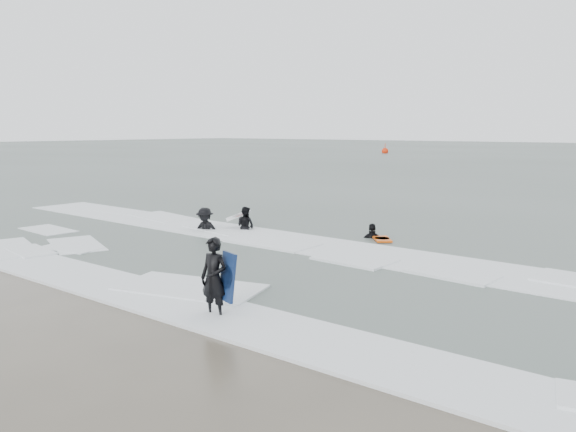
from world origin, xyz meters
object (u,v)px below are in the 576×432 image
Objects in this scene: surfer_wading at (246,231)px; surfer_right_near at (372,239)px; buoy at (385,151)px; surfer_breaker at (205,232)px; surfer_centre at (215,317)px.

surfer_right_near reaches higher than surfer_wading.
surfer_wading is at bearing -14.86° from surfer_right_near.
buoy reaches higher than surfer_wading.
buoy is (-27.23, 62.74, 0.42)m from surfer_breaker.
surfer_centre is 77.08m from buoy.
surfer_breaker is (-1.04, -1.03, 0.00)m from surfer_wading.
surfer_centre is 0.93× the size of surfer_breaker.
surfer_wading is 67.87m from buoy.
surfer_centre is 0.96× the size of surfer_right_near.
surfer_breaker is 1.06× the size of buoy.
surfer_breaker is at bearing -8.95° from surfer_right_near.
surfer_centre is 9.44m from surfer_breaker.
surfer_centre is 1.11× the size of surfer_wading.
surfer_centre is at bearing 127.67° from surfer_wading.
surfer_centre is at bearing 65.36° from surfer_right_near.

